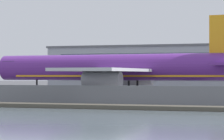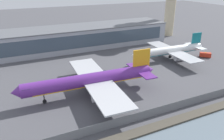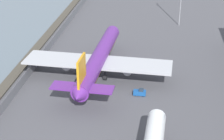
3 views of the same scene
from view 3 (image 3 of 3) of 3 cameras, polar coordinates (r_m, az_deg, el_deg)
ground_plane at (r=99.15m, az=-4.86°, el=-3.16°), size 500.00×500.00×0.00m
shoreline_seawall at (r=105.07m, az=-15.86°, el=-2.22°), size 320.00×3.00×0.50m
perimeter_fence at (r=102.93m, az=-13.63°, el=-1.86°), size 280.00×0.10×2.70m
cargo_jet_purple at (r=104.62m, az=-2.08°, el=1.68°), size 48.09×41.41×13.53m
baggage_tug at (r=96.59m, az=4.26°, el=-3.43°), size 1.67×3.24×1.80m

